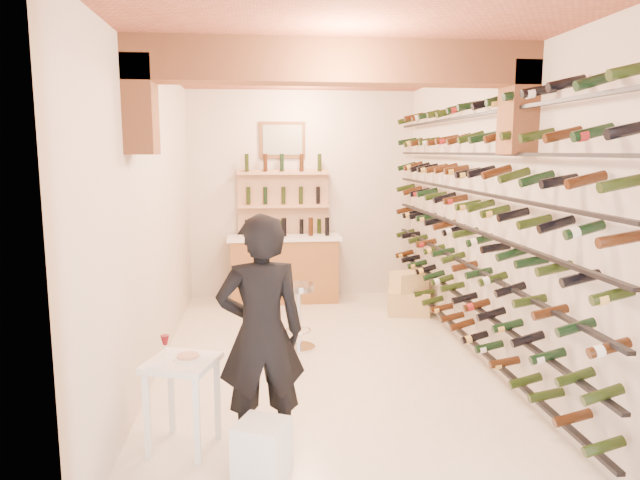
{
  "coord_description": "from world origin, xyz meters",
  "views": [
    {
      "loc": [
        -0.66,
        -6.02,
        2.28
      ],
      "look_at": [
        0.0,
        0.3,
        1.3
      ],
      "focal_mm": 32.46,
      "sensor_mm": 36.0,
      "label": 1
    }
  ],
  "objects_px": {
    "wine_rack": "(463,219)",
    "white_stool": "(262,451)",
    "person": "(261,334)",
    "tasting_table": "(182,376)",
    "chrome_barstool": "(298,312)",
    "crate_lower": "(408,302)",
    "back_counter": "(285,267)"
  },
  "relations": [
    {
      "from": "wine_rack",
      "to": "person",
      "type": "distance_m",
      "value": 2.91
    },
    {
      "from": "tasting_table",
      "to": "person",
      "type": "xyz_separation_m",
      "value": [
        0.6,
        -0.06,
        0.33
      ]
    },
    {
      "from": "wine_rack",
      "to": "chrome_barstool",
      "type": "distance_m",
      "value": 2.13
    },
    {
      "from": "wine_rack",
      "to": "white_stool",
      "type": "relative_size",
      "value": 13.62
    },
    {
      "from": "white_stool",
      "to": "person",
      "type": "height_order",
      "value": "person"
    },
    {
      "from": "white_stool",
      "to": "chrome_barstool",
      "type": "bearing_deg",
      "value": 80.83
    },
    {
      "from": "back_counter",
      "to": "chrome_barstool",
      "type": "bearing_deg",
      "value": -88.44
    },
    {
      "from": "white_stool",
      "to": "chrome_barstool",
      "type": "xyz_separation_m",
      "value": [
        0.43,
        2.68,
        0.24
      ]
    },
    {
      "from": "tasting_table",
      "to": "white_stool",
      "type": "bearing_deg",
      "value": -21.99
    },
    {
      "from": "white_stool",
      "to": "tasting_table",
      "type": "bearing_deg",
      "value": 139.88
    },
    {
      "from": "tasting_table",
      "to": "white_stool",
      "type": "xyz_separation_m",
      "value": [
        0.6,
        -0.5,
        -0.37
      ]
    },
    {
      "from": "back_counter",
      "to": "person",
      "type": "xyz_separation_m",
      "value": [
        -0.37,
        -4.45,
        0.38
      ]
    },
    {
      "from": "back_counter",
      "to": "person",
      "type": "height_order",
      "value": "person"
    },
    {
      "from": "tasting_table",
      "to": "crate_lower",
      "type": "xyz_separation_m",
      "value": [
        2.67,
        3.46,
        -0.41
      ]
    },
    {
      "from": "wine_rack",
      "to": "crate_lower",
      "type": "height_order",
      "value": "wine_rack"
    },
    {
      "from": "back_counter",
      "to": "crate_lower",
      "type": "height_order",
      "value": "back_counter"
    },
    {
      "from": "back_counter",
      "to": "person",
      "type": "bearing_deg",
      "value": -94.72
    },
    {
      "from": "back_counter",
      "to": "chrome_barstool",
      "type": "xyz_separation_m",
      "value": [
        0.06,
        -2.21,
        -0.09
      ]
    },
    {
      "from": "chrome_barstool",
      "to": "crate_lower",
      "type": "relative_size",
      "value": 1.34
    },
    {
      "from": "white_stool",
      "to": "person",
      "type": "bearing_deg",
      "value": 89.23
    },
    {
      "from": "wine_rack",
      "to": "white_stool",
      "type": "distance_m",
      "value": 3.42
    },
    {
      "from": "back_counter",
      "to": "chrome_barstool",
      "type": "distance_m",
      "value": 2.21
    },
    {
      "from": "person",
      "to": "chrome_barstool",
      "type": "xyz_separation_m",
      "value": [
        0.43,
        2.24,
        -0.47
      ]
    },
    {
      "from": "white_stool",
      "to": "chrome_barstool",
      "type": "height_order",
      "value": "chrome_barstool"
    },
    {
      "from": "wine_rack",
      "to": "crate_lower",
      "type": "bearing_deg",
      "value": 94.36
    },
    {
      "from": "white_stool",
      "to": "wine_rack",
      "type": "bearing_deg",
      "value": 45.49
    },
    {
      "from": "wine_rack",
      "to": "white_stool",
      "type": "height_order",
      "value": "wine_rack"
    },
    {
      "from": "chrome_barstool",
      "to": "crate_lower",
      "type": "height_order",
      "value": "chrome_barstool"
    },
    {
      "from": "white_stool",
      "to": "crate_lower",
      "type": "relative_size",
      "value": 0.73
    },
    {
      "from": "person",
      "to": "crate_lower",
      "type": "distance_m",
      "value": 4.15
    },
    {
      "from": "wine_rack",
      "to": "person",
      "type": "xyz_separation_m",
      "value": [
        -2.2,
        -1.8,
        -0.63
      ]
    },
    {
      "from": "back_counter",
      "to": "white_stool",
      "type": "bearing_deg",
      "value": -94.36
    }
  ]
}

